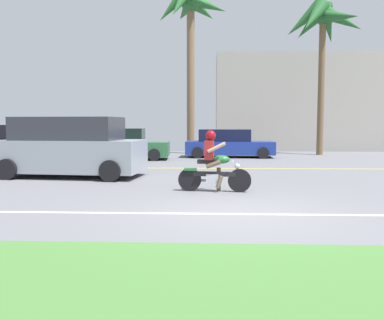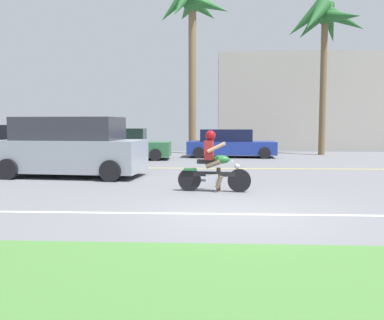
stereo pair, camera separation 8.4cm
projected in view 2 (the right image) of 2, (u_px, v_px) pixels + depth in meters
The scene contains 12 objects.
ground at pixel (230, 190), 10.90m from camera, with size 56.00×30.00×0.04m, color slate.
grass_median at pixel (260, 306), 3.83m from camera, with size 56.00×3.80×0.06m, color #477A38.
lane_line_near at pixel (236, 214), 7.87m from camera, with size 50.40×0.12×0.01m, color silver.
lane_line_far at pixel (225, 168), 15.96m from camera, with size 50.40×0.12×0.01m, color yellow.
motorcyclist at pixel (214, 166), 10.46m from camera, with size 1.83×0.60×1.53m.
suv_nearby at pixel (71, 148), 13.43m from camera, with size 4.81×2.54×1.90m.
parked_car_0 at pixel (28, 143), 20.76m from camera, with size 3.79×2.02×1.64m.
parked_car_1 at pixel (122, 145), 19.98m from camera, with size 4.49×1.96×1.47m.
parked_car_2 at pixel (230, 144), 21.33m from camera, with size 4.48×2.05×1.41m.
palm_tree_0 at pixel (325, 26), 22.46m from camera, with size 4.40×4.18×8.32m.
palm_tree_1 at pixel (193, 16), 23.43m from camera, with size 4.25×4.22×9.32m.
building_far at pixel (314, 103), 28.22m from camera, with size 12.86×4.00×6.21m, color #A8A399.
Camera 2 is at (-0.43, -7.83, 1.69)m, focal length 39.34 mm.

